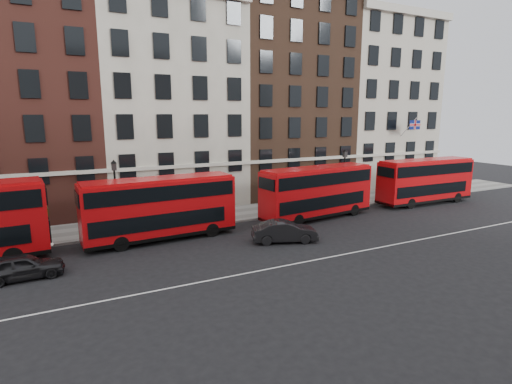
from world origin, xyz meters
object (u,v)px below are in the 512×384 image
bus_b (160,207)px  bus_d (425,180)px  car_front (285,231)px  car_rear (23,267)px  traffic_light (415,176)px  bus_c (317,191)px

bus_b → bus_d: size_ratio=1.01×
car_front → car_rear: bearing=106.2°
bus_d → car_rear: bus_d is taller
traffic_light → car_rear: bearing=-171.1°
bus_c → bus_d: 12.79m
bus_c → car_front: bearing=-149.8°
car_rear → car_front: 15.66m
bus_b → car_rear: size_ratio=2.62×
bus_c → car_front: 7.27m
bus_d → traffic_light: bearing=67.3°
bus_c → traffic_light: bus_c is taller
bus_b → traffic_light: bus_b is taller
bus_d → bus_b: bearing=-179.3°
car_front → traffic_light: traffic_light is taller
car_front → traffic_light: bearing=-52.9°
bus_b → traffic_light: size_ratio=3.21×
bus_b → car_front: (7.47, -4.29, -1.61)m
bus_b → bus_d: 25.91m
car_rear → traffic_light: (34.93, 5.50, 1.76)m
bus_c → car_rear: bearing=-177.6°
bus_b → traffic_light: 26.84m
car_rear → traffic_light: traffic_light is taller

